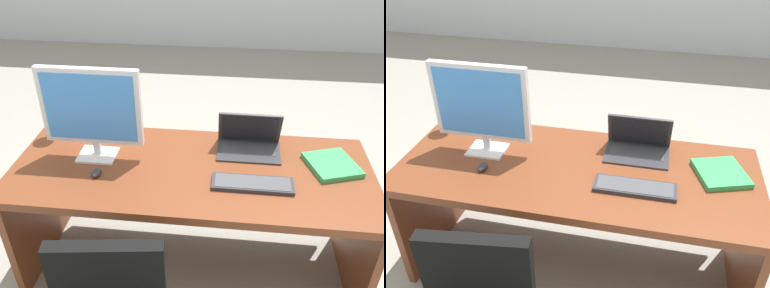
% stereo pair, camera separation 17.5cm
% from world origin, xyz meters
% --- Properties ---
extents(ground, '(12.00, 12.00, 0.00)m').
position_xyz_m(ground, '(0.00, 1.50, 0.00)').
color(ground, gray).
extents(desk, '(1.85, 0.76, 0.73)m').
position_xyz_m(desk, '(0.00, 0.05, 0.54)').
color(desk, brown).
rests_on(desk, ground).
extents(monitor, '(0.51, 0.16, 0.50)m').
position_xyz_m(monitor, '(-0.51, 0.05, 1.01)').
color(monitor, silver).
rests_on(monitor, desk).
extents(laptop, '(0.34, 0.23, 0.21)m').
position_xyz_m(laptop, '(0.29, 0.22, 0.79)').
color(laptop, '#2D2D33').
rests_on(laptop, desk).
extents(keyboard, '(0.39, 0.13, 0.02)m').
position_xyz_m(keyboard, '(0.31, -0.11, 0.74)').
color(keyboard, '#2D2D33').
rests_on(keyboard, desk).
extents(mouse, '(0.04, 0.08, 0.03)m').
position_xyz_m(mouse, '(-0.46, -0.12, 0.75)').
color(mouse, '#2D2D33').
rests_on(mouse, desk).
extents(desk_lamp, '(0.12, 0.15, 0.34)m').
position_xyz_m(desk_lamp, '(-0.80, 0.26, 0.97)').
color(desk_lamp, '#2D2D33').
rests_on(desk_lamp, desk).
extents(book, '(0.30, 0.31, 0.03)m').
position_xyz_m(book, '(0.72, 0.09, 0.74)').
color(book, green).
rests_on(book, desk).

